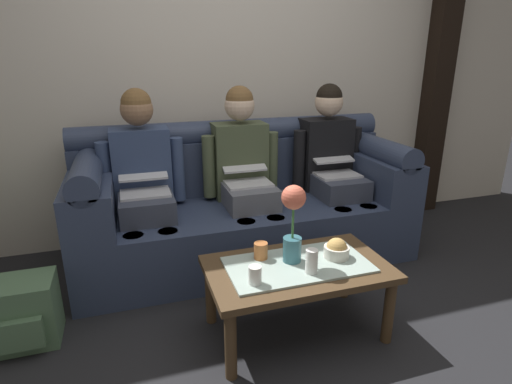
{
  "coord_description": "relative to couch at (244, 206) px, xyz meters",
  "views": [
    {
      "loc": [
        -0.78,
        -1.54,
        1.43
      ],
      "look_at": [
        -0.02,
        0.81,
        0.6
      ],
      "focal_mm": 28.92,
      "sensor_mm": 36.0,
      "label": 1
    }
  ],
  "objects": [
    {
      "name": "ground_plane",
      "position": [
        -0.0,
        -1.17,
        -0.37
      ],
      "size": [
        14.0,
        14.0,
        0.0
      ],
      "primitive_type": "plane",
      "color": "black"
    },
    {
      "name": "coffee_table",
      "position": [
        -0.0,
        -0.98,
        -0.02
      ],
      "size": [
        0.93,
        0.54,
        0.41
      ],
      "color": "#47331E",
      "rests_on": "ground_plane"
    },
    {
      "name": "person_right",
      "position": [
        0.69,
        -0.0,
        0.29
      ],
      "size": [
        0.56,
        0.67,
        1.22
      ],
      "color": "#383D4C",
      "rests_on": "ground_plane"
    },
    {
      "name": "couch",
      "position": [
        0.0,
        0.0,
        0.0
      ],
      "size": [
        2.33,
        0.88,
        0.96
      ],
      "color": "#2D3851",
      "rests_on": "ground_plane"
    },
    {
      "name": "person_left",
      "position": [
        -0.69,
        -0.0,
        0.29
      ],
      "size": [
        0.56,
        0.67,
        1.22
      ],
      "color": "#383D4C",
      "rests_on": "ground_plane"
    },
    {
      "name": "person_middle",
      "position": [
        -0.0,
        -0.0,
        0.29
      ],
      "size": [
        0.56,
        0.67,
        1.22
      ],
      "color": "#595B66",
      "rests_on": "ground_plane"
    },
    {
      "name": "snack_bowl",
      "position": [
        0.22,
        -0.97,
        0.08
      ],
      "size": [
        0.13,
        0.13,
        0.11
      ],
      "color": "silver",
      "rests_on": "coffee_table"
    },
    {
      "name": "cup_near_right",
      "position": [
        -0.16,
        -0.86,
        0.08
      ],
      "size": [
        0.07,
        0.07,
        0.09
      ],
      "primitive_type": "cylinder",
      "color": "#B26633",
      "rests_on": "coffee_table"
    },
    {
      "name": "cup_far_center",
      "position": [
        -0.27,
        -1.09,
        0.08
      ],
      "size": [
        0.06,
        0.06,
        0.09
      ],
      "primitive_type": "cylinder",
      "color": "white",
      "rests_on": "coffee_table"
    },
    {
      "name": "cup_near_left",
      "position": [
        0.03,
        -1.08,
        0.1
      ],
      "size": [
        0.06,
        0.06,
        0.12
      ],
      "primitive_type": "cylinder",
      "color": "white",
      "rests_on": "coffee_table"
    },
    {
      "name": "timber_pillar",
      "position": [
        1.91,
        0.41,
        1.08
      ],
      "size": [
        0.2,
        0.2,
        2.9
      ],
      "primitive_type": "cube",
      "color": "black",
      "rests_on": "ground_plane"
    },
    {
      "name": "flower_vase",
      "position": [
        -0.02,
        -0.94,
        0.27
      ],
      "size": [
        0.12,
        0.12,
        0.41
      ],
      "color": "#336672",
      "rests_on": "coffee_table"
    },
    {
      "name": "backpack_left",
      "position": [
        -1.37,
        -0.64,
        -0.2
      ],
      "size": [
        0.34,
        0.3,
        0.35
      ],
      "color": "#4C6B4C",
      "rests_on": "ground_plane"
    },
    {
      "name": "back_wall_patterned",
      "position": [
        -0.0,
        0.53,
        1.08
      ],
      "size": [
        6.0,
        0.12,
        2.9
      ],
      "primitive_type": "cube",
      "color": "beige",
      "rests_on": "ground_plane"
    }
  ]
}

